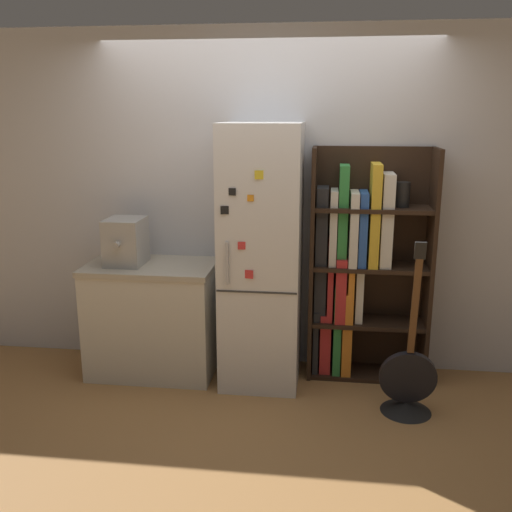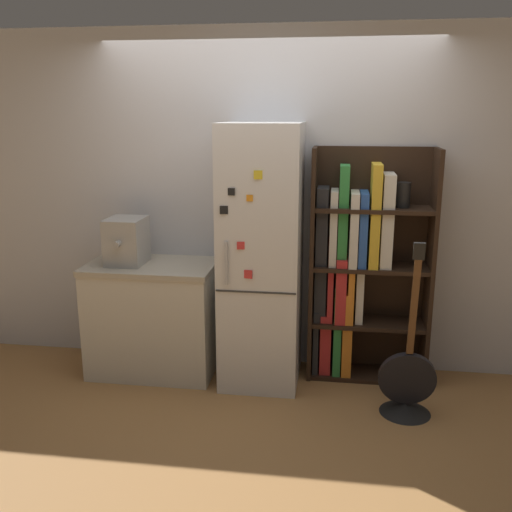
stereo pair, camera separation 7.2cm
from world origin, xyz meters
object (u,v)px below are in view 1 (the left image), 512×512
Objects in this scene: bookshelf at (357,268)px; refrigerator at (262,257)px; guitar at (407,388)px; espresso_machine at (126,241)px.

refrigerator is at bearing -166.12° from bookshelf.
refrigerator is 1.10× the size of bookshelf.
guitar is at bearing -59.07° from bookshelf.
espresso_machine is at bearing -174.46° from bookshelf.
guitar is (1.04, -0.40, -0.78)m from refrigerator.
bookshelf is at bearing 13.88° from refrigerator.
refrigerator is 0.73m from bookshelf.
refrigerator is 1.36m from guitar.
refrigerator is at bearing -0.28° from espresso_machine.
bookshelf is (0.70, 0.17, -0.11)m from refrigerator.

